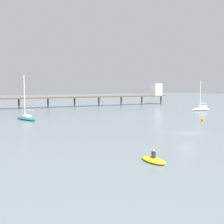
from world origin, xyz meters
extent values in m
plane|color=gray|center=(0.00, 0.00, 0.00)|extent=(400.00, 400.00, 0.00)
cube|color=brown|center=(0.00, 57.20, 3.10)|extent=(88.66, 9.22, 0.30)
cylinder|color=#38332D|center=(-8.64, 57.72, 1.48)|extent=(0.50, 0.50, 2.95)
cylinder|color=#38332D|center=(0.00, 57.20, 1.48)|extent=(0.50, 0.50, 2.95)
cylinder|color=#38332D|center=(8.64, 56.67, 1.48)|extent=(0.50, 0.50, 2.95)
cylinder|color=#38332D|center=(17.29, 56.14, 1.48)|extent=(0.50, 0.50, 2.95)
cylinder|color=#38332D|center=(25.93, 55.62, 1.48)|extent=(0.50, 0.50, 2.95)
cylinder|color=#38332D|center=(34.57, 55.09, 1.48)|extent=(0.50, 0.50, 2.95)
cylinder|color=#38332D|center=(43.22, 54.57, 1.48)|extent=(0.50, 0.50, 2.95)
cube|color=silver|center=(41.03, 54.70, 5.48)|extent=(3.38, 3.38, 4.46)
ellipsoid|color=#1E727A|center=(-14.74, 28.42, 0.29)|extent=(2.97, 7.45, 0.57)
cube|color=silver|center=(-14.63, 27.84, 0.82)|extent=(1.46, 2.03, 0.50)
cylinder|color=silver|center=(-14.81, 28.77, 4.68)|extent=(0.21, 0.21, 8.22)
cylinder|color=silver|center=(-14.48, 27.07, 2.05)|extent=(0.82, 3.44, 0.17)
ellipsoid|color=white|center=(32.27, 25.78, 0.32)|extent=(6.62, 2.39, 0.65)
cube|color=silver|center=(32.78, 25.74, 1.02)|extent=(2.37, 1.52, 0.75)
cylinder|color=silver|center=(31.94, 25.80, 4.41)|extent=(0.20, 0.20, 7.53)
cylinder|color=silver|center=(33.16, 25.72, 2.00)|extent=(2.45, 0.33, 0.16)
ellipsoid|color=yellow|center=(-14.29, -9.75, 0.17)|extent=(1.66, 3.16, 0.35)
cylinder|color=#26262D|center=(-14.29, -9.75, 0.62)|extent=(0.39, 0.39, 0.55)
sphere|color=tan|center=(-14.29, -9.75, 1.02)|extent=(0.24, 0.24, 0.24)
sphere|color=orange|center=(12.98, 8.58, 0.28)|extent=(0.57, 0.57, 0.57)
camera|label=1|loc=(-30.45, -28.92, 6.52)|focal=46.79mm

